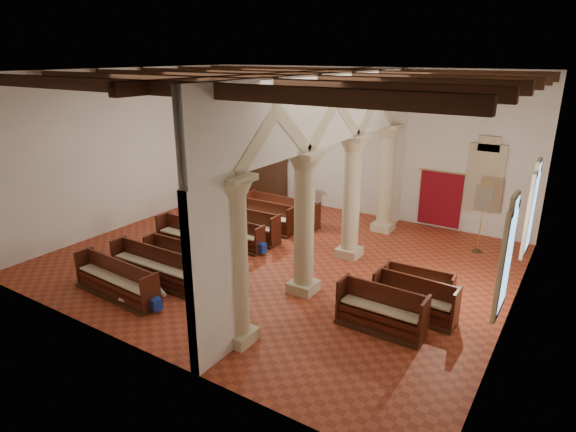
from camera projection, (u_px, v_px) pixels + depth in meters
The scene contains 31 objects.
floor at pixel (280, 260), 15.97m from camera, with size 14.00×14.00×0.00m, color #993A21.
ceiling at pixel (279, 71), 14.04m from camera, with size 14.00×14.00×0.00m, color black.
wall_back at pixel (360, 143), 19.79m from camera, with size 14.00×0.02×6.00m, color silver.
wall_front at pixel (124, 227), 10.22m from camera, with size 14.00×0.02×6.00m, color silver.
wall_left at pixel (129, 149), 18.58m from camera, with size 0.02×12.00×6.00m, color silver.
wall_right at pixel (524, 209), 11.43m from camera, with size 0.02×12.00×6.00m, color silver.
ceiling_beams at pixel (279, 78), 14.10m from camera, with size 13.80×11.80×0.30m, color #381E11, non-canonical shape.
arcade at pixel (331, 160), 13.91m from camera, with size 0.90×11.90×6.00m.
window_right_a at pixel (507, 261), 10.50m from camera, with size 0.03×1.00×2.20m, color #2B6250.
window_right_b at pixel (532, 212), 13.69m from camera, with size 0.03×1.00×2.20m, color #2B6250.
window_back at pixel (485, 178), 17.48m from camera, with size 1.00×0.03×2.20m, color #2B6250.
pipe_organ at pixel (264, 170), 22.21m from camera, with size 2.10×0.85×4.40m.
lectern at pixel (308, 198), 20.86m from camera, with size 0.55×0.56×1.27m.
dossal_curtain at pixel (440, 199), 18.53m from camera, with size 1.80×0.07×2.17m.
processional_banner at pixel (480, 229), 16.35m from camera, with size 0.58×0.74×2.54m.
hymnal_box_a at pixel (156, 304), 12.65m from camera, with size 0.30×0.25×0.30m, color navy.
hymnal_box_b at pixel (200, 262), 15.16m from camera, with size 0.33×0.27×0.33m, color #163999.
hymnal_box_c at pixel (261, 247), 16.27m from camera, with size 0.33×0.27×0.33m, color navy.
tube_heater_a at pixel (133, 303), 12.87m from camera, with size 0.10×0.10×0.96m, color silver.
tube_heater_b at pixel (158, 287), 13.72m from camera, with size 0.11×0.11×1.09m, color white.
nave_pew_0 at pixel (116, 285), 13.46m from camera, with size 3.07×0.87×1.05m.
nave_pew_1 at pixel (154, 271), 14.32m from camera, with size 3.17×0.71×1.06m.
nave_pew_2 at pixel (182, 262), 14.97m from camera, with size 2.73×0.75×0.99m.
nave_pew_3 at pixel (200, 245), 16.20m from camera, with size 3.55×0.85×1.15m.
nave_pew_4 at pixel (231, 238), 16.98m from camera, with size 2.64×0.69×0.97m.
nave_pew_5 at pixel (240, 229), 17.69m from camera, with size 3.20×0.84×1.12m.
nave_pew_6 at pixel (255, 219), 18.72m from camera, with size 3.43×0.78×1.11m.
nave_pew_7 at pixel (282, 214), 19.33m from camera, with size 3.29×0.79×1.06m.
aisle_pew_0 at pixel (381, 316), 11.81m from camera, with size 2.20×0.77×1.13m.
aisle_pew_1 at pixel (414, 305), 12.39m from camera, with size 2.17×0.76×1.07m.
aisle_pew_2 at pixel (418, 291), 13.20m from camera, with size 1.92×0.76×0.96m.
Camera 1 is at (8.13, -12.20, 6.51)m, focal length 30.00 mm.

